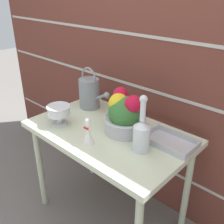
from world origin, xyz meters
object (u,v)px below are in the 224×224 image
at_px(watering_can, 90,93).
at_px(wire_tray, 170,142).
at_px(flower_planter, 125,115).
at_px(glass_decanter, 142,133).
at_px(figurine_vase, 88,133).
at_px(crystal_pedestal_bowl, 59,112).

relative_size(watering_can, wire_tray, 1.05).
bearing_deg(wire_tray, flower_planter, -166.41).
relative_size(flower_planter, glass_decanter, 0.82).
bearing_deg(figurine_vase, watering_can, 136.47).
bearing_deg(flower_planter, glass_decanter, -25.30).
distance_m(flower_planter, wire_tray, 0.32).
xyz_separation_m(crystal_pedestal_bowl, flower_planter, (0.38, 0.22, 0.03)).
distance_m(watering_can, figurine_vase, 0.51).
distance_m(flower_planter, glass_decanter, 0.23).
bearing_deg(figurine_vase, flower_planter, 76.45).
bearing_deg(figurine_vase, crystal_pedestal_bowl, 175.11).
height_order(flower_planter, glass_decanter, glass_decanter).
bearing_deg(glass_decanter, flower_planter, 154.70).
bearing_deg(flower_planter, crystal_pedestal_bowl, -149.28).
bearing_deg(glass_decanter, watering_can, 162.89).
bearing_deg(crystal_pedestal_bowl, flower_planter, 30.72).
xyz_separation_m(glass_decanter, figurine_vase, (-0.27, -0.15, -0.04)).
bearing_deg(flower_planter, figurine_vase, -103.55).
bearing_deg(crystal_pedestal_bowl, figurine_vase, -4.89).
xyz_separation_m(flower_planter, wire_tray, (0.29, 0.07, -0.11)).
xyz_separation_m(glass_decanter, wire_tray, (0.09, 0.17, -0.10)).
distance_m(crystal_pedestal_bowl, wire_tray, 0.73).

